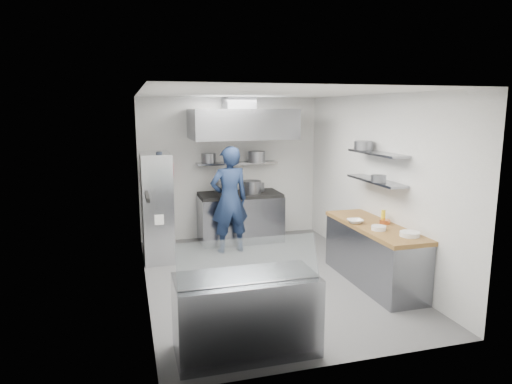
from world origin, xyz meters
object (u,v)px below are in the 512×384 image
object	(u,v)px
gas_range	(240,218)
wire_rack	(157,207)
display_case	(246,315)
chef	(229,200)

from	to	relation	value
gas_range	wire_rack	xyz separation A→B (m)	(-1.63, -0.67, 0.48)
display_case	wire_rack	bearing A→B (deg)	101.25
display_case	chef	bearing A→B (deg)	80.24
gas_range	display_case	distance (m)	4.21
gas_range	display_case	bearing A→B (deg)	-103.01
gas_range	chef	world-z (taller)	chef
gas_range	chef	size ratio (longest dim) A/B	0.83
gas_range	chef	xyz separation A→B (m)	(-0.35, -0.61, 0.51)
gas_range	wire_rack	distance (m)	1.82
chef	display_case	world-z (taller)	chef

